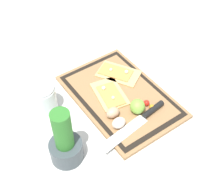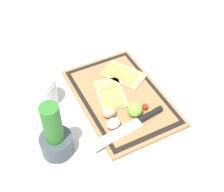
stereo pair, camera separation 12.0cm
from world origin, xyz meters
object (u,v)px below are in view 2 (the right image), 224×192
knife (140,120)px  herb_pot (55,137)px  egg_pink (113,123)px  cherry_tomato_red (145,107)px  cherry_tomato_yellow (150,111)px  sauce_jar (45,93)px  lime (134,109)px  pizza_slice_near (123,74)px  pizza_slice_far (111,94)px  egg_brown (109,112)px

knife → herb_pot: herb_pot is taller
egg_pink → cherry_tomato_red: bearing=-81.9°
egg_pink → knife: bearing=-104.0°
egg_pink → cherry_tomato_yellow: bearing=-92.2°
sauce_jar → lime: bearing=-130.5°
pizza_slice_near → pizza_slice_far: bearing=129.0°
egg_pink → herb_pot: 0.21m
pizza_slice_far → sauce_jar: (0.10, 0.23, 0.03)m
pizza_slice_far → cherry_tomato_yellow: bearing=-149.8°
lime → cherry_tomato_yellow: 0.06m
cherry_tomato_yellow → egg_brown: bearing=67.9°
pizza_slice_near → herb_pot: bearing=120.4°
pizza_slice_far → lime: lime is taller
cherry_tomato_red → egg_pink: bearing=98.1°
pizza_slice_far → egg_brown: size_ratio=3.43×
cherry_tomato_yellow → herb_pot: (0.01, 0.36, 0.05)m
pizza_slice_near → cherry_tomato_yellow: 0.23m
pizza_slice_near → sauce_jar: (0.02, 0.33, 0.03)m
lime → sauce_jar: size_ratio=0.50×
pizza_slice_near → cherry_tomato_yellow: size_ratio=9.50×
knife → egg_pink: egg_pink is taller
knife → egg_brown: size_ratio=5.76×
cherry_tomato_yellow → cherry_tomato_red: bearing=9.7°
egg_brown → cherry_tomato_yellow: egg_brown is taller
egg_brown → lime: size_ratio=0.93×
cherry_tomato_yellow → herb_pot: 0.36m
knife → egg_pink: 0.10m
herb_pot → pizza_slice_far: bearing=-63.1°
pizza_slice_near → pizza_slice_far: 0.12m
knife → sauce_jar: (0.27, 0.27, 0.02)m
cherry_tomato_yellow → pizza_slice_far: bearing=30.2°
pizza_slice_near → knife: 0.26m
herb_pot → egg_pink: bearing=-91.9°
egg_pink → sauce_jar: size_ratio=0.47×
pizza_slice_near → lime: 0.22m
pizza_slice_far → egg_pink: (-0.15, 0.06, 0.01)m
lime → herb_pot: (-0.01, 0.30, 0.03)m
pizza_slice_near → egg_brown: egg_brown is taller
pizza_slice_far → egg_brown: (-0.09, 0.05, 0.01)m
pizza_slice_far → cherry_tomato_red: 0.15m
egg_pink → lime: bearing=-80.2°
herb_pot → sauce_jar: size_ratio=2.00×
knife → sauce_jar: bearing=45.1°
egg_pink → herb_pot: (0.01, 0.21, 0.04)m
lime → cherry_tomato_red: lime is taller
herb_pot → egg_brown: bearing=-78.6°
egg_pink → herb_pot: bearing=88.1°
lime → herb_pot: bearing=91.8°
pizza_slice_far → sauce_jar: 0.25m
cherry_tomato_red → herb_pot: size_ratio=0.10×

